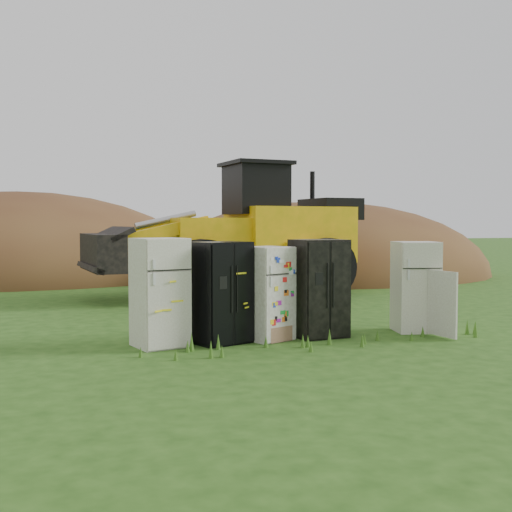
{
  "coord_description": "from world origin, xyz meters",
  "views": [
    {
      "loc": [
        -4.22,
        -10.38,
        2.03
      ],
      "look_at": [
        -0.19,
        2.0,
        1.35
      ],
      "focal_mm": 45.0,
      "sensor_mm": 36.0,
      "label": 1
    }
  ],
  "objects_px": {
    "fridge_leftmost": "(160,292)",
    "fridge_sticker": "(267,293)",
    "fridge_black_side": "(221,292)",
    "fridge_dark_mid": "(319,288)",
    "fridge_open_door": "(416,287)",
    "wheel_loader": "(225,229)"
  },
  "relations": [
    {
      "from": "fridge_sticker",
      "to": "wheel_loader",
      "type": "xyz_separation_m",
      "value": [
        1.02,
        6.54,
        1.05
      ]
    },
    {
      "from": "fridge_black_side",
      "to": "wheel_loader",
      "type": "bearing_deg",
      "value": 52.94
    },
    {
      "from": "fridge_leftmost",
      "to": "fridge_open_door",
      "type": "xyz_separation_m",
      "value": [
        4.78,
        -0.03,
        -0.05
      ]
    },
    {
      "from": "fridge_dark_mid",
      "to": "fridge_open_door",
      "type": "height_order",
      "value": "fridge_dark_mid"
    },
    {
      "from": "fridge_black_side",
      "to": "fridge_dark_mid",
      "type": "relative_size",
      "value": 0.99
    },
    {
      "from": "fridge_leftmost",
      "to": "fridge_sticker",
      "type": "bearing_deg",
      "value": -13.81
    },
    {
      "from": "fridge_leftmost",
      "to": "fridge_black_side",
      "type": "height_order",
      "value": "fridge_leftmost"
    },
    {
      "from": "fridge_leftmost",
      "to": "fridge_black_side",
      "type": "xyz_separation_m",
      "value": [
        1.02,
        -0.01,
        -0.03
      ]
    },
    {
      "from": "fridge_dark_mid",
      "to": "wheel_loader",
      "type": "distance_m",
      "value": 6.61
    },
    {
      "from": "fridge_leftmost",
      "to": "wheel_loader",
      "type": "xyz_separation_m",
      "value": [
        2.88,
        6.55,
        0.97
      ]
    },
    {
      "from": "fridge_black_side",
      "to": "fridge_open_door",
      "type": "relative_size",
      "value": 1.02
    },
    {
      "from": "fridge_leftmost",
      "to": "fridge_open_door",
      "type": "bearing_deg",
      "value": -14.55
    },
    {
      "from": "fridge_leftmost",
      "to": "fridge_dark_mid",
      "type": "xyz_separation_m",
      "value": [
        2.83,
        0.02,
        -0.02
      ]
    },
    {
      "from": "fridge_leftmost",
      "to": "fridge_sticker",
      "type": "xyz_separation_m",
      "value": [
        1.87,
        0.01,
        -0.08
      ]
    },
    {
      "from": "fridge_black_side",
      "to": "fridge_dark_mid",
      "type": "distance_m",
      "value": 1.81
    },
    {
      "from": "fridge_dark_mid",
      "to": "wheel_loader",
      "type": "bearing_deg",
      "value": 82.58
    },
    {
      "from": "fridge_dark_mid",
      "to": "wheel_loader",
      "type": "xyz_separation_m",
      "value": [
        0.05,
        6.54,
        0.99
      ]
    },
    {
      "from": "fridge_open_door",
      "to": "wheel_loader",
      "type": "relative_size",
      "value": 0.22
    },
    {
      "from": "fridge_sticker",
      "to": "wheel_loader",
      "type": "bearing_deg",
      "value": 57.68
    },
    {
      "from": "fridge_leftmost",
      "to": "fridge_sticker",
      "type": "distance_m",
      "value": 1.87
    },
    {
      "from": "fridge_leftmost",
      "to": "wheel_loader",
      "type": "bearing_deg",
      "value": 51.99
    },
    {
      "from": "fridge_sticker",
      "to": "fridge_leftmost",
      "type": "bearing_deg",
      "value": 156.95
    }
  ]
}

